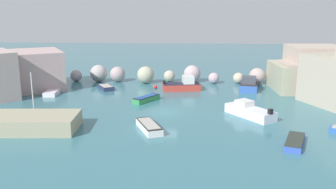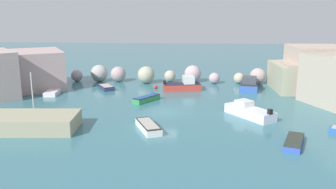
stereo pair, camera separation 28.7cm
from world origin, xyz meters
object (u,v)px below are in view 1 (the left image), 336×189
channel_buoy (155,87)px  moored_boat_8 (106,87)px  moored_boat_2 (183,85)px  moored_boat_4 (310,98)px  moored_boat_7 (146,99)px  moored_boat_5 (149,127)px  moored_boat_3 (295,142)px  moored_boat_9 (52,92)px  moored_boat_6 (249,84)px  moored_boat_1 (249,111)px  moored_boat_0 (34,116)px  stone_dock (29,123)px

channel_buoy → moored_boat_8: moored_boat_8 is taller
moored_boat_2 → moored_boat_4: bearing=-27.5°
moored_boat_7 → moored_boat_4: bearing=-51.8°
moored_boat_2 → moored_boat_5: moored_boat_2 is taller
moored_boat_3 → moored_boat_9: (-26.81, 16.72, 0.00)m
moored_boat_4 → moored_boat_6: (-6.57, 5.95, 0.45)m
moored_boat_1 → moored_boat_9: 25.81m
channel_buoy → moored_boat_6: size_ratio=0.08×
moored_boat_2 → moored_boat_9: moored_boat_2 is taller
moored_boat_5 → moored_boat_7: bearing=165.1°
moored_boat_6 → moored_boat_8: bearing=-75.3°
moored_boat_1 → moored_boat_9: (-24.31, 8.65, -0.31)m
moored_boat_0 → moored_boat_2: 21.00m
moored_boat_5 → moored_boat_8: moored_boat_5 is taller
moored_boat_8 → moored_boat_4: bearing=49.1°
moored_boat_4 → moored_boat_7: (-20.07, -1.63, 0.08)m
moored_boat_8 → moored_boat_9: (-6.34, -3.48, -0.02)m
moored_boat_5 → moored_boat_7: moored_boat_5 is taller
moored_boat_2 → moored_boat_8: moored_boat_2 is taller
stone_dock → moored_boat_6: 29.87m
moored_boat_7 → channel_buoy: bearing=30.2°
moored_boat_0 → moored_boat_8: (3.96, 14.77, -0.12)m
moored_boat_7 → moored_boat_8: bearing=78.7°
stone_dock → channel_buoy: bearing=61.7°
moored_boat_6 → moored_boat_5: bearing=-21.9°
moored_boat_1 → moored_boat_5: size_ratio=1.29×
stone_dock → moored_boat_8: stone_dock is taller
moored_boat_9 → moored_boat_8: bearing=113.4°
stone_dock → moored_boat_4: size_ratio=2.87×
channel_buoy → moored_boat_9: moored_boat_9 is taller
stone_dock → moored_boat_0: moored_boat_0 is taller
moored_boat_5 → moored_boat_6: bearing=123.9°
moored_boat_7 → moored_boat_9: 13.13m
channel_buoy → moored_boat_4: bearing=-16.3°
moored_boat_5 → moored_boat_8: (-7.95, 17.14, -0.07)m
moored_boat_1 → moored_boat_4: moored_boat_1 is taller
moored_boat_3 → moored_boat_9: size_ratio=1.17×
moored_boat_1 → moored_boat_9: size_ratio=1.59×
moored_boat_7 → moored_boat_8: 9.09m
moored_boat_9 → moored_boat_1: bearing=65.1°
moored_boat_0 → moored_boat_1: (21.92, 2.64, 0.17)m
moored_boat_2 → moored_boat_7: bearing=-132.8°
moored_boat_2 → moored_boat_6: moored_boat_2 is taller
moored_boat_2 → channel_buoy: bearing=159.4°
moored_boat_1 → stone_dock: bearing=68.7°
moored_boat_2 → moored_boat_6: size_ratio=0.92×
moored_boat_8 → moored_boat_0: bearing=-45.7°
moored_boat_2 → moored_boat_3: size_ratio=1.27×
moored_boat_5 → moored_boat_7: size_ratio=1.14×
stone_dock → moored_boat_8: size_ratio=2.60×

